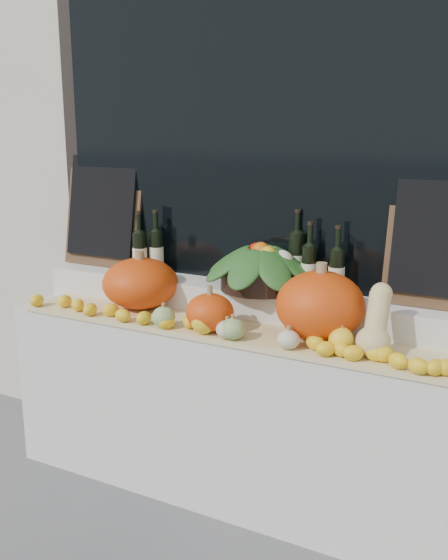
# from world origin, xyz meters

# --- Properties ---
(storefront_facade) EXTENTS (7.00, 0.94, 4.50)m
(storefront_facade) POSITION_xyz_m (0.00, 2.25, 2.25)
(storefront_facade) COLOR beige
(storefront_facade) RESTS_ON ground
(display_sill) EXTENTS (2.30, 0.55, 0.88)m
(display_sill) POSITION_xyz_m (0.00, 1.52, 0.44)
(display_sill) COLOR silver
(display_sill) RESTS_ON ground
(rear_tier) EXTENTS (2.30, 0.25, 0.16)m
(rear_tier) POSITION_xyz_m (0.00, 1.68, 0.96)
(rear_tier) COLOR silver
(rear_tier) RESTS_ON display_sill
(straw_bedding) EXTENTS (2.10, 0.32, 0.02)m
(straw_bedding) POSITION_xyz_m (0.00, 1.40, 0.89)
(straw_bedding) COLOR tan
(straw_bedding) RESTS_ON display_sill
(pumpkin_left) EXTENTS (0.45, 0.45, 0.26)m
(pumpkin_left) POSITION_xyz_m (-0.51, 1.50, 1.03)
(pumpkin_left) COLOR #DA440B
(pumpkin_left) RESTS_ON straw_bedding
(pumpkin_right) EXTENTS (0.40, 0.40, 0.30)m
(pumpkin_right) POSITION_xyz_m (0.46, 1.47, 1.06)
(pumpkin_right) COLOR #DA440B
(pumpkin_right) RESTS_ON straw_bedding
(pumpkin_center) EXTENTS (0.28, 0.28, 0.17)m
(pumpkin_center) POSITION_xyz_m (-0.01, 1.34, 0.99)
(pumpkin_center) COLOR #DA440B
(pumpkin_center) RESTS_ON straw_bedding
(butternut_squash) EXTENTS (0.14, 0.21, 0.29)m
(butternut_squash) POSITION_xyz_m (0.73, 1.39, 1.03)
(butternut_squash) COLOR #DABE80
(butternut_squash) RESTS_ON straw_bedding
(decorative_gourds) EXTENTS (0.93, 0.17, 0.15)m
(decorative_gourds) POSITION_xyz_m (0.14, 1.29, 0.96)
(decorative_gourds) COLOR #2C6B20
(decorative_gourds) RESTS_ON straw_bedding
(lemon_heap) EXTENTS (2.20, 0.16, 0.06)m
(lemon_heap) POSITION_xyz_m (0.00, 1.29, 0.94)
(lemon_heap) COLOR yellow
(lemon_heap) RESTS_ON straw_bedding
(produce_bowl) EXTENTS (0.60, 0.60, 0.24)m
(produce_bowl) POSITION_xyz_m (0.09, 1.66, 1.16)
(produce_bowl) COLOR black
(produce_bowl) RESTS_ON rear_tier
(wine_bottle_far_left) EXTENTS (0.08, 0.08, 0.34)m
(wine_bottle_far_left) POSITION_xyz_m (-0.60, 1.63, 1.16)
(wine_bottle_far_left) COLOR black
(wine_bottle_far_left) RESTS_ON rear_tier
(wine_bottle_near_left) EXTENTS (0.08, 0.08, 0.34)m
(wine_bottle_near_left) POSITION_xyz_m (-0.53, 1.69, 1.16)
(wine_bottle_near_left) COLOR black
(wine_bottle_near_left) RESTS_ON rear_tier
(wine_bottle_tall) EXTENTS (0.08, 0.08, 0.39)m
(wine_bottle_tall) POSITION_xyz_m (0.24, 1.75, 1.18)
(wine_bottle_tall) COLOR black
(wine_bottle_tall) RESTS_ON rear_tier
(wine_bottle_near_right) EXTENTS (0.08, 0.08, 0.34)m
(wine_bottle_near_right) POSITION_xyz_m (0.32, 1.70, 1.16)
(wine_bottle_near_right) COLOR black
(wine_bottle_near_right) RESTS_ON rear_tier
(wine_bottle_far_right) EXTENTS (0.08, 0.08, 0.34)m
(wine_bottle_far_right) POSITION_xyz_m (0.46, 1.69, 1.16)
(wine_bottle_far_right) COLOR black
(wine_bottle_far_right) RESTS_ON rear_tier
(chalkboard_left) EXTENTS (0.50, 0.14, 0.61)m
(chalkboard_left) POSITION_xyz_m (-0.92, 1.74, 1.36)
(chalkboard_left) COLOR #4C331E
(chalkboard_left) RESTS_ON rear_tier
(chalkboard_right) EXTENTS (0.50, 0.14, 0.61)m
(chalkboard_right) POSITION_xyz_m (0.92, 1.74, 1.36)
(chalkboard_right) COLOR #4C331E
(chalkboard_right) RESTS_ON rear_tier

